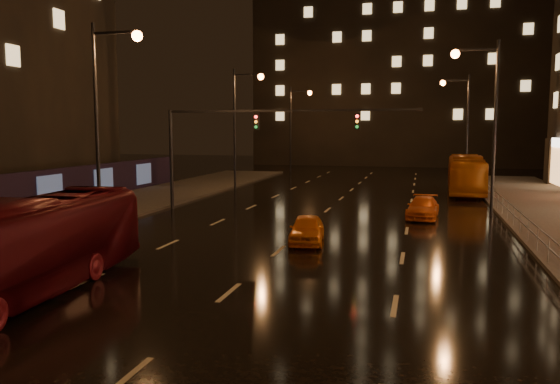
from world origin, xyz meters
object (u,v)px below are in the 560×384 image
Objects in this scene: taxi_far at (423,208)px; taxi_near at (307,229)px; bus_curb at (466,174)px; bus_red at (22,248)px.

taxi_near is at bearing -116.11° from taxi_far.
taxi_near is at bearing -108.66° from bus_curb.
taxi_far is at bearing 53.21° from bus_red.
bus_red is 2.62× the size of taxi_far.
bus_red is 34.83m from bus_curb.
taxi_near is (6.57, 9.82, -0.87)m from bus_red.
bus_curb reaches higher than taxi_near.
bus_red is at bearing -131.77° from taxi_near.
bus_curb is at bearing 80.74° from taxi_far.
bus_curb is 2.65× the size of taxi_far.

